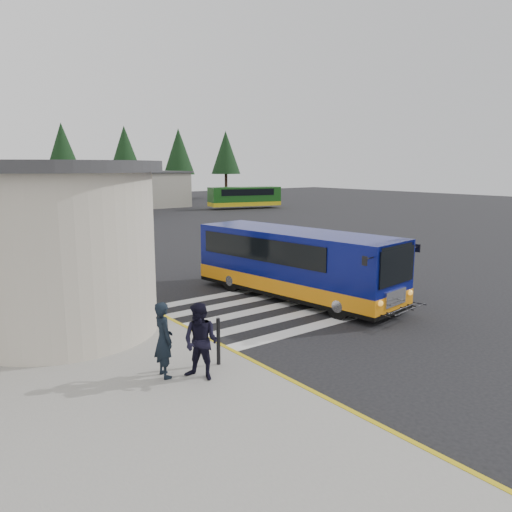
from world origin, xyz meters
TOP-DOWN VIEW (x-y plane):
  - ground at (0.00, 0.00)m, footprint 140.00×140.00m
  - curb_strip at (-4.05, 4.00)m, footprint 0.12×34.00m
  - crosswalk at (-0.50, -0.80)m, footprint 8.00×5.35m
  - depot_building at (6.00, 42.00)m, footprint 26.40×8.40m
  - tree_line at (6.29, 50.00)m, footprint 58.40×4.40m
  - transit_bus at (1.10, -0.33)m, footprint 3.81×9.06m
  - pedestrian_a at (-6.16, -4.03)m, footprint 0.47×0.67m
  - pedestrian_b at (-5.57, -4.64)m, footprint 0.99×1.05m
  - bollard at (-4.82, -4.19)m, footprint 0.09×0.09m
  - far_bus_a at (5.99, 32.91)m, footprint 9.85×3.77m
  - far_bus_b at (22.68, 32.46)m, footprint 8.48×4.24m

SIDE VIEW (x-z plane):
  - ground at x=0.00m, z-range 0.00..0.00m
  - crosswalk at x=-0.50m, z-range 0.00..0.01m
  - curb_strip at x=-4.05m, z-range 0.00..0.16m
  - bollard at x=-4.82m, z-range 0.15..1.29m
  - pedestrian_a at x=-6.16m, z-range 0.15..1.88m
  - pedestrian_b at x=-5.57m, z-range 0.15..1.88m
  - transit_bus at x=1.10m, z-range -0.05..2.44m
  - far_bus_b at x=22.68m, z-range 0.32..2.42m
  - far_bus_a at x=5.99m, z-range 0.37..2.85m
  - depot_building at x=6.00m, z-range 0.01..4.21m
  - tree_line at x=6.29m, z-range 1.77..11.77m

